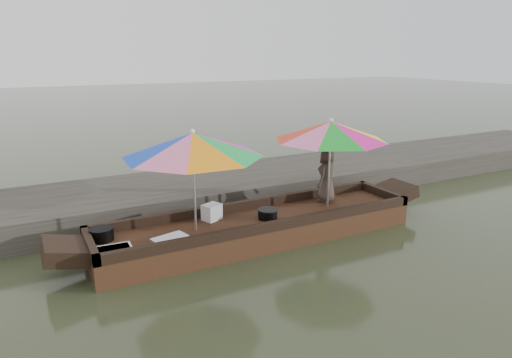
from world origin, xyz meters
name	(u,v)px	position (x,y,z in m)	size (l,w,h in m)	color
water	(259,239)	(0.00, 0.00, 0.00)	(80.00, 80.00, 0.00)	#313A25
dock	(209,190)	(0.00, 2.20, 0.25)	(22.00, 2.20, 0.50)	#2D2B26
boat_hull	(259,229)	(0.00, 0.00, 0.17)	(5.32, 1.20, 0.35)	black
cooking_pot	(101,234)	(-2.41, 0.28, 0.44)	(0.34, 0.34, 0.18)	black
tray_crayfish	(113,252)	(-2.36, -0.31, 0.39)	(0.49, 0.34, 0.09)	silver
tray_scallop	(171,240)	(-1.55, -0.24, 0.38)	(0.49, 0.34, 0.06)	silver
charcoal_grill	(268,214)	(0.14, -0.05, 0.42)	(0.31, 0.31, 0.15)	black
supply_bag	(212,212)	(-0.69, 0.32, 0.48)	(0.28, 0.22, 0.26)	silver
vendor	(327,175)	(1.51, 0.26, 0.85)	(0.49, 0.32, 1.00)	#3D332B
umbrella_bow	(194,181)	(-1.08, 0.00, 1.12)	(2.07, 2.07, 1.55)	#E514A3
umbrella_stern	(329,164)	(1.36, 0.00, 1.12)	(1.92, 1.92, 1.55)	#4B14A5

